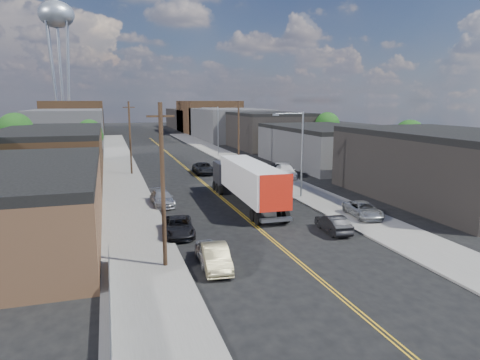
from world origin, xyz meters
TOP-DOWN VIEW (x-y plane):
  - ground at (0.00, 60.00)m, footprint 260.00×260.00m
  - centerline at (0.00, 45.00)m, footprint 0.32×120.00m
  - sidewalk_left at (-9.50, 45.00)m, footprint 5.00×140.00m
  - sidewalk_right at (9.50, 45.00)m, footprint 5.00×140.00m
  - warehouse_tan at (-18.00, 18.00)m, footprint 12.00×22.00m
  - warehouse_brown at (-18.00, 44.00)m, footprint 12.00×26.00m
  - industrial_right_a at (21.99, 20.00)m, footprint 14.00×22.00m
  - industrial_right_b at (22.00, 46.00)m, footprint 14.00×24.00m
  - industrial_right_c at (22.00, 72.00)m, footprint 14.00×22.00m
  - skyline_left_a at (-20.00, 95.00)m, footprint 16.00×30.00m
  - skyline_right_a at (20.00, 95.00)m, footprint 16.00×30.00m
  - skyline_left_b at (-20.00, 120.00)m, footprint 16.00×26.00m
  - skyline_right_b at (20.00, 120.00)m, footprint 16.00×26.00m
  - skyline_left_c at (-20.00, 140.00)m, footprint 16.00×40.00m
  - skyline_right_c at (20.00, 140.00)m, footprint 16.00×40.00m
  - water_tower at (-22.00, 110.00)m, footprint 9.00×9.00m
  - streetlight_near at (7.60, 25.00)m, footprint 3.39×0.25m
  - streetlight_far at (7.60, 60.00)m, footprint 3.39×0.25m
  - utility_pole_left_near at (-8.20, 10.00)m, footprint 1.60×0.26m
  - utility_pole_left_far at (-8.20, 45.00)m, footprint 1.60×0.26m
  - utility_pole_right at (8.20, 48.00)m, footprint 1.60×0.26m
  - chainlink_fence at (-11.50, 3.50)m, footprint 0.05×16.00m
  - tree_left_mid at (-23.94, 55.00)m, footprint 5.10×5.04m
  - tree_left_far at (-13.94, 62.00)m, footprint 4.35×4.20m
  - tree_right_near at (30.06, 36.00)m, footprint 4.60×4.48m
  - tree_right_far at (30.06, 60.00)m, footprint 4.85×4.76m
  - semi_truck at (1.50, 24.07)m, footprint 3.22×16.49m
  - car_left_a at (-5.42, 10.00)m, footprint 1.61×3.79m
  - car_left_b at (-5.30, 8.88)m, footprint 1.94×4.49m
  - car_left_c at (-6.40, 16.14)m, footprint 2.67×5.05m
  - car_left_d at (-6.40, 26.00)m, footprint 2.15×4.97m
  - car_right_oncoming at (5.22, 13.30)m, footprint 1.76×4.25m
  - car_right_lot_a at (9.66, 16.00)m, footprint 2.69×4.89m
  - car_right_lot_b at (11.00, 36.00)m, footprint 3.41×5.88m
  - car_right_lot_c at (10.91, 39.47)m, footprint 2.61×4.44m
  - car_ahead_truck at (1.50, 42.85)m, footprint 2.79×5.68m

SIDE VIEW (x-z plane):
  - ground at x=0.00m, z-range 0.00..0.00m
  - centerline at x=0.00m, z-range 0.00..0.01m
  - sidewalk_left at x=-9.50m, z-range 0.00..0.15m
  - sidewalk_right at x=9.50m, z-range 0.00..0.15m
  - car_left_a at x=-5.42m, z-range 0.00..1.28m
  - chainlink_fence at x=-11.50m, z-range 0.04..1.27m
  - car_left_c at x=-6.40m, z-range 0.00..1.35m
  - car_right_oncoming at x=5.22m, z-range 0.00..1.37m
  - car_left_d at x=-6.40m, z-range 0.00..1.43m
  - car_left_b at x=-5.30m, z-range 0.00..1.44m
  - car_ahead_truck at x=1.50m, z-range 0.00..1.55m
  - car_right_lot_a at x=9.66m, z-range 0.15..1.45m
  - car_right_lot_c at x=10.91m, z-range 0.15..1.57m
  - car_right_lot_b at x=11.00m, z-range 0.15..1.75m
  - semi_truck at x=1.50m, z-range 0.30..4.60m
  - warehouse_tan at x=-18.00m, z-range 0.00..5.60m
  - industrial_right_b at x=22.00m, z-range 0.00..6.10m
  - warehouse_brown at x=-18.00m, z-range 0.00..6.60m
  - skyline_left_c at x=-20.00m, z-range 0.00..7.00m
  - skyline_right_c at x=20.00m, z-range 0.00..7.00m
  - industrial_right_a at x=21.99m, z-range 0.00..7.10m
  - industrial_right_c at x=22.00m, z-range 0.00..7.60m
  - skyline_left_a at x=-20.00m, z-range 0.00..8.00m
  - skyline_right_a at x=20.00m, z-range 0.00..8.00m
  - tree_left_far at x=-13.94m, z-range 1.08..8.05m
  - tree_right_near at x=30.06m, z-range 1.15..8.59m
  - skyline_left_b at x=-20.00m, z-range 0.00..10.00m
  - skyline_right_b at x=20.00m, z-range 0.00..10.00m
  - utility_pole_left_near at x=-8.20m, z-range 0.14..10.14m
  - utility_pole_left_far at x=-8.20m, z-range 0.14..10.14m
  - utility_pole_right at x=8.20m, z-range 0.14..10.14m
  - tree_right_far at x=30.06m, z-range 1.22..9.13m
  - streetlight_near at x=7.60m, z-range 0.83..9.83m
  - streetlight_far at x=7.60m, z-range 0.83..9.83m
  - tree_left_mid at x=-23.94m, z-range 1.30..9.67m
  - water_tower at x=-22.00m, z-range 12.20..49.10m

